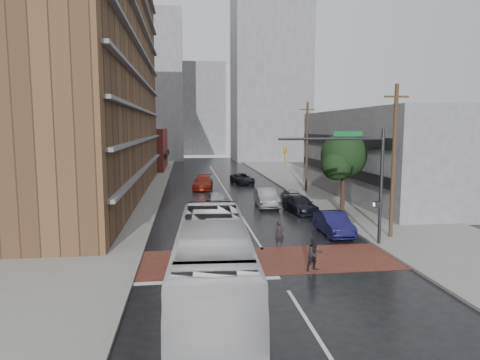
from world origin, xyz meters
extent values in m
plane|color=black|center=(0.00, 0.00, 0.00)|extent=(160.00, 160.00, 0.00)
cube|color=brown|center=(0.00, 0.50, 0.01)|extent=(14.00, 5.00, 0.02)
cube|color=gray|center=(-11.50, 25.00, 0.07)|extent=(9.00, 90.00, 0.15)
cube|color=gray|center=(11.50, 25.00, 0.07)|extent=(9.00, 90.00, 0.15)
cube|color=brown|center=(-14.00, 24.00, 14.00)|extent=(10.00, 44.00, 28.00)
cube|color=maroon|center=(-12.00, 54.00, 3.50)|extent=(8.00, 16.00, 7.00)
cube|color=gray|center=(16.50, 20.00, 4.50)|extent=(11.00, 26.00, 9.00)
cube|color=gray|center=(-14.00, 78.00, 16.00)|extent=(18.00, 16.00, 32.00)
cube|color=gray|center=(14.00, 72.00, 18.00)|extent=(16.00, 14.00, 36.00)
cube|color=gray|center=(0.00, 95.00, 12.00)|extent=(12.00, 10.00, 24.00)
cylinder|color=#332319|center=(8.50, 12.00, 2.00)|extent=(0.36, 0.36, 4.00)
sphere|color=#193116|center=(8.50, 12.00, 5.00)|extent=(3.80, 3.80, 3.80)
sphere|color=#193116|center=(7.60, 11.20, 4.20)|extent=(2.40, 2.40, 2.40)
sphere|color=#193116|center=(9.30, 12.80, 4.40)|extent=(2.60, 2.60, 2.60)
cylinder|color=#2D2D33|center=(7.30, 2.50, 3.60)|extent=(0.20, 0.20, 7.20)
cylinder|color=#2D2D33|center=(4.10, 2.50, 6.60)|extent=(6.40, 0.16, 0.16)
imported|color=gold|center=(1.30, 2.50, 5.60)|extent=(0.20, 0.16, 1.00)
cube|color=#0C5926|center=(5.10, 2.50, 6.90)|extent=(1.80, 0.05, 0.30)
cube|color=#2D2D33|center=(7.05, 2.50, 2.60)|extent=(0.30, 0.30, 0.35)
cylinder|color=#473321|center=(8.80, 4.00, 5.00)|extent=(0.26, 0.26, 10.00)
cube|color=#473321|center=(8.80, 4.00, 9.20)|extent=(1.60, 0.12, 0.12)
cylinder|color=#473321|center=(8.80, 24.00, 5.00)|extent=(0.26, 0.26, 10.00)
cube|color=#473321|center=(8.80, 24.00, 9.20)|extent=(1.60, 0.12, 0.12)
imported|color=silver|center=(-3.41, -4.87, 1.74)|extent=(3.57, 12.65, 3.49)
imported|color=black|center=(1.14, 3.00, 0.81)|extent=(0.60, 0.41, 1.62)
imported|color=black|center=(1.97, -1.50, 0.88)|extent=(1.01, 0.88, 1.75)
imported|color=#ACAFB4|center=(-1.82, 15.56, 0.77)|extent=(1.90, 4.53, 1.53)
imported|color=#ADAFB5|center=(2.81, 16.16, 0.83)|extent=(1.92, 5.12, 1.67)
imported|color=maroon|center=(-2.54, 28.19, 0.78)|extent=(2.82, 5.58, 1.55)
imported|color=black|center=(2.72, 32.29, 0.67)|extent=(3.04, 5.16, 1.35)
imported|color=#131241|center=(5.45, 5.52, 0.78)|extent=(1.69, 4.73, 1.55)
imported|color=black|center=(5.20, 13.27, 0.69)|extent=(2.53, 4.98, 1.39)
imported|color=#B3B6BB|center=(5.81, 18.31, 0.62)|extent=(1.93, 3.82, 1.25)
camera|label=1|loc=(-4.45, -21.95, 7.29)|focal=32.00mm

